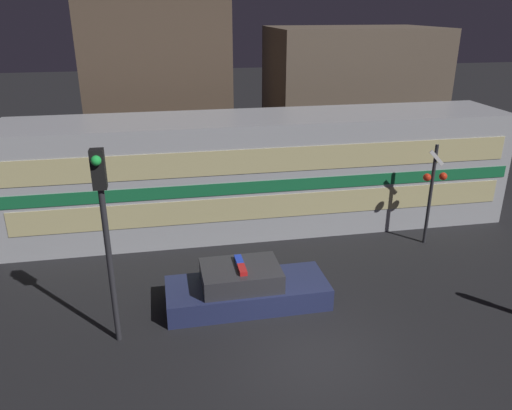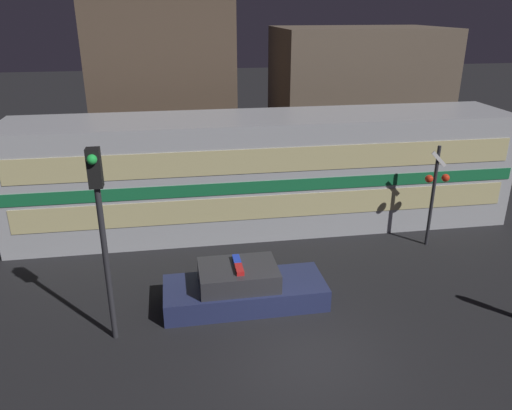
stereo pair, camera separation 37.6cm
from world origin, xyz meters
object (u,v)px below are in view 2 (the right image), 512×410
police_car (243,288)px  crossing_signal_near (435,188)px  train (265,172)px  traffic_light_corner (100,215)px

police_car → crossing_signal_near: size_ratio=1.26×
crossing_signal_near → train: bearing=153.0°
traffic_light_corner → police_car: bearing=17.0°
crossing_signal_near → traffic_light_corner: 11.02m
police_car → crossing_signal_near: 7.56m
train → crossing_signal_near: size_ratio=5.09×
traffic_light_corner → crossing_signal_near: bearing=19.5°
crossing_signal_near → traffic_light_corner: (-10.32, -3.66, 1.24)m
police_car → crossing_signal_near: crossing_signal_near is taller
train → police_car: bearing=-106.3°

